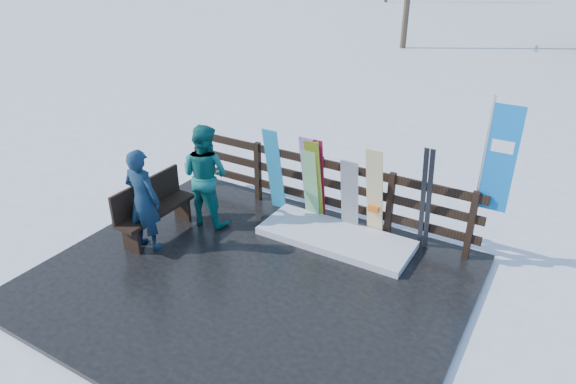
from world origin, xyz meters
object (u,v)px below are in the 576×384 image
Objects in this scene: snowboard_2 at (314,181)px; snowboard_4 at (350,197)px; person_front at (143,200)px; bench at (153,206)px; snowboard_1 at (311,186)px; snowboard_3 at (309,179)px; snowboard_0 at (274,170)px; rental_flag at (495,165)px; snowboard_5 at (375,194)px; person_back at (205,175)px.

snowboard_2 is 0.67m from snowboard_4.
snowboard_2 is at bearing -137.44° from person_front.
snowboard_1 is at bearing 40.01° from bench.
snowboard_3 is (2.01, 1.72, 0.29)m from bench.
snowboard_0 is at bearing 180.00° from snowboard_3.
rental_flag is (3.56, 0.27, 0.80)m from snowboard_0.
rental_flag reaches higher than snowboard_5.
snowboard_5 is 3.66m from person_front.
snowboard_4 is at bearing 31.74° from bench.
snowboard_4 is (0.76, 0.00, -0.14)m from snowboard_3.
snowboard_2 reaches higher than snowboard_4.
person_front is (-1.86, -2.07, 0.16)m from snowboard_1.
bench is at bearing -66.67° from person_front.
snowboard_0 is at bearing -180.00° from snowboard_4.
snowboard_2 is at bearing 0.00° from snowboard_0.
snowboard_3 is at bearing -135.94° from person_front.
snowboard_3 reaches higher than snowboard_1.
snowboard_1 is 2.98m from rental_flag.
rental_flag is (2.09, 0.27, 0.94)m from snowboard_4.
person_front is (0.19, -0.35, 0.33)m from bench.
snowboard_2 is 2.89m from rental_flag.
person_front reaches higher than snowboard_2.
bench is at bearing -139.55° from snowboard_3.
snowboard_5 is (0.43, 0.00, 0.16)m from snowboard_4.
person_back is (0.51, 0.78, 0.38)m from bench.
snowboard_0 is 0.97× the size of snowboard_5.
snowboard_0 reaches higher than snowboard_4.
snowboard_3 is 1.22× the size of snowboard_4.
bench is 1.01m from person_back.
snowboard_1 is 1.17m from snowboard_5.
snowboard_2 is at bearing 0.00° from snowboard_3.
snowboard_2 is 1.86m from person_back.
rental_flag is at bearing 5.59° from snowboard_2.
rental_flag is (2.76, 0.27, 0.83)m from snowboard_2.
snowboard_3 reaches higher than snowboard_4.
bench is 0.92× the size of snowboard_0.
snowboard_2 reaches higher than bench.
snowboard_5 is at bearing -163.42° from person_back.
person_front reaches higher than snowboard_4.
snowboard_5 is at bearing 0.00° from snowboard_4.
person_front is at bearing -131.42° from snowboard_3.
snowboard_3 is (-0.10, -0.00, 0.02)m from snowboard_2.
person_back is (-1.53, -0.94, 0.21)m from snowboard_1.
snowboard_2 is at bearing 0.00° from snowboard_1.
snowboard_5 is at bearing -170.78° from rental_flag.
person_back reaches higher than snowboard_4.
snowboard_2 is at bearing 180.00° from snowboard_4.
rental_flag reaches higher than snowboard_2.
person_front is (-1.83, -2.07, 0.04)m from snowboard_3.
person_front is at bearing -141.34° from snowboard_4.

